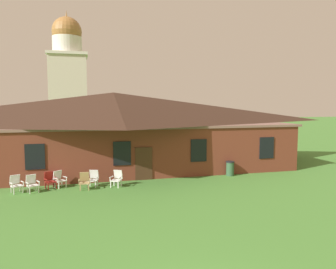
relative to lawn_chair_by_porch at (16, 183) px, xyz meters
name	(u,v)px	position (x,y,z in m)	size (l,w,h in m)	color
brick_building	(114,129)	(5.92, 6.16, 2.40)	(26.30, 10.40, 5.69)	brown
dome_tower	(68,82)	(2.03, 27.47, 7.30)	(5.18, 5.18, 17.24)	beige
lawn_chair_by_porch	(16,183)	(0.00, 0.00, 0.00)	(0.81, 0.85, 0.96)	white
lawn_chair_near_door	(32,183)	(0.83, -0.14, 0.00)	(0.79, 0.84, 0.96)	white
lawn_chair_left_end	(50,180)	(1.70, 0.49, 0.00)	(0.80, 0.84, 0.96)	maroon
lawn_chair_middle	(59,179)	(2.20, 0.61, 0.00)	(0.85, 0.87, 0.96)	silver
lawn_chair_right_end	(84,181)	(3.61, -0.27, 0.00)	(0.66, 0.68, 0.96)	tan
lawn_chair_far_side	(93,178)	(4.11, 0.27, 0.00)	(0.76, 0.81, 0.96)	white
lawn_chair_under_eave	(117,178)	(5.45, -0.10, 0.00)	(0.83, 0.86, 0.96)	silver
trash_bin	(230,168)	(13.13, 0.86, 0.00)	(0.56, 0.56, 0.98)	#335638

